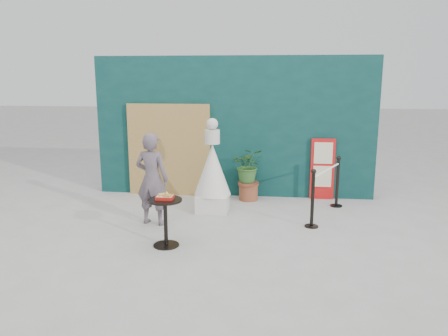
# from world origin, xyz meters

# --- Properties ---
(ground) EXTENTS (60.00, 60.00, 0.00)m
(ground) POSITION_xyz_m (0.00, 0.00, 0.00)
(ground) COLOR #ADAAA5
(ground) RESTS_ON ground
(back_wall) EXTENTS (6.00, 0.30, 3.00)m
(back_wall) POSITION_xyz_m (0.00, 3.15, 1.50)
(back_wall) COLOR #0A3031
(back_wall) RESTS_ON ground
(bamboo_fence) EXTENTS (1.80, 0.08, 2.00)m
(bamboo_fence) POSITION_xyz_m (-1.40, 2.94, 1.00)
(bamboo_fence) COLOR tan
(bamboo_fence) RESTS_ON ground
(woman) EXTENTS (0.66, 0.50, 1.64)m
(woman) POSITION_xyz_m (-1.24, 0.99, 0.82)
(woman) COLOR #62545C
(woman) RESTS_ON ground
(menu_board) EXTENTS (0.50, 0.07, 1.30)m
(menu_board) POSITION_xyz_m (1.90, 2.95, 0.65)
(menu_board) COLOR red
(menu_board) RESTS_ON ground
(statue) EXTENTS (0.71, 0.71, 1.81)m
(statue) POSITION_xyz_m (-0.30, 1.87, 0.74)
(statue) COLOR silver
(statue) RESTS_ON ground
(cafe_table) EXTENTS (0.52, 0.52, 0.75)m
(cafe_table) POSITION_xyz_m (-0.77, 0.00, 0.50)
(cafe_table) COLOR black
(cafe_table) RESTS_ON ground
(food_basket) EXTENTS (0.26, 0.19, 0.11)m
(food_basket) POSITION_xyz_m (-0.77, 0.01, 0.79)
(food_basket) COLOR red
(food_basket) RESTS_ON cafe_table
(planter) EXTENTS (0.66, 0.57, 1.12)m
(planter) POSITION_xyz_m (0.35, 2.71, 0.65)
(planter) COLOR brown
(planter) RESTS_ON ground
(stanchion_barrier) EXTENTS (0.84, 1.54, 1.03)m
(stanchion_barrier) POSITION_xyz_m (1.85, 1.78, 0.49)
(stanchion_barrier) COLOR black
(stanchion_barrier) RESTS_ON ground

